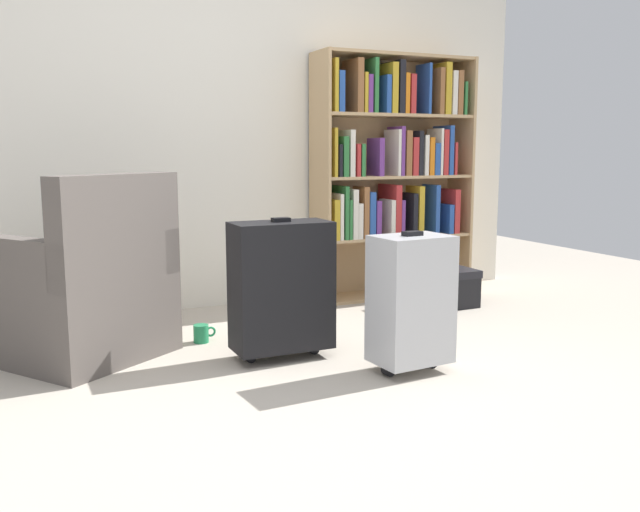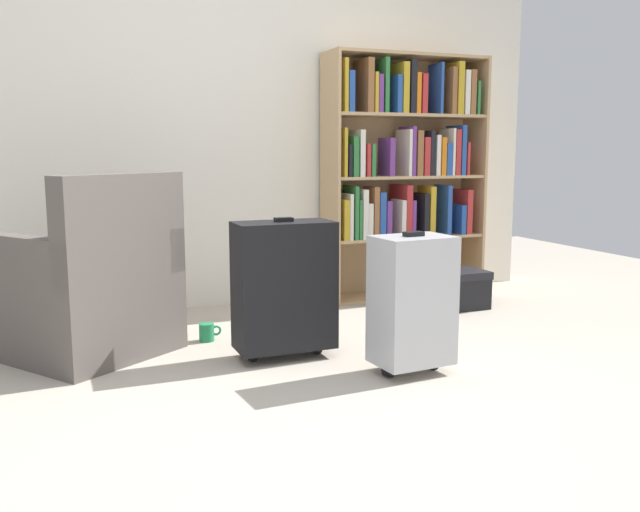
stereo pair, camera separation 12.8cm
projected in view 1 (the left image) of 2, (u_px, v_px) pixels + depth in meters
ground_plane at (317, 414)px, 2.63m from camera, size 8.40×8.40×0.00m
back_wall at (186, 102)px, 4.24m from camera, size 4.80×0.10×2.60m
bookshelf at (391, 165)px, 4.64m from camera, size 1.12×0.31×1.63m
armchair at (84, 294)px, 3.31m from camera, size 0.98×0.98×0.90m
mug at (202, 333)px, 3.60m from camera, size 0.12×0.08×0.10m
storage_box at (438, 288)px, 4.39m from camera, size 0.50×0.28×0.24m
suitcase_black at (281, 286)px, 3.29m from camera, size 0.48×0.24×0.69m
suitcase_silver at (411, 299)px, 3.09m from camera, size 0.36×0.27×0.65m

